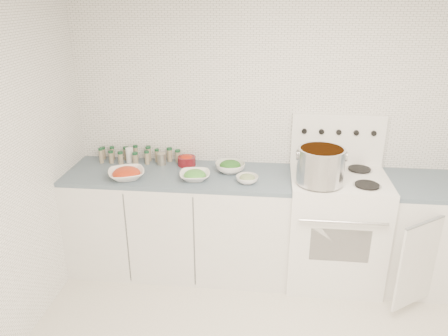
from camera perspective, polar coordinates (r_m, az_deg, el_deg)
room_walls at (r=2.20m, az=8.22°, el=2.44°), size 3.54×3.04×2.52m
counter_left at (r=3.82m, az=-5.75°, el=-6.90°), size 1.85×0.62×0.90m
stove at (r=3.77m, az=14.21°, el=-7.15°), size 0.76×0.70×1.36m
counter_right at (r=4.00m, az=25.99°, el=-7.83°), size 0.89×0.86×0.90m
stock_pot at (r=3.34m, az=12.52°, el=0.48°), size 0.37×0.35×0.27m
bowl_tomato at (r=3.57m, az=-12.63°, el=-0.72°), size 0.37×0.37×0.10m
bowl_snowpea at (r=3.48m, az=-3.83°, el=-0.96°), size 0.27×0.27×0.08m
bowl_broccoli at (r=3.62m, az=0.82°, el=0.20°), size 0.25×0.25×0.10m
bowl_zucchini at (r=3.42m, az=3.05°, el=-1.40°), size 0.19×0.19×0.07m
bowl_pepper at (r=3.76m, az=-4.90°, el=1.02°), size 0.15×0.15×0.10m
salt_canister at (r=3.90m, az=-12.22°, el=1.64°), size 0.09×0.09×0.13m
tin_can at (r=3.80m, az=-8.15°, el=1.17°), size 0.10×0.10×0.10m
spice_cluster at (r=3.90m, az=-11.41°, el=1.67°), size 0.73×0.16×0.14m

